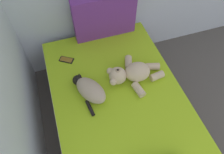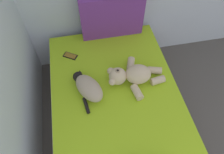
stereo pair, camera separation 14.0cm
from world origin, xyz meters
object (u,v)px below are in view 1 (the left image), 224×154
bed (121,117)px  cell_phone (66,60)px  teddy_bear (132,73)px  cat (89,89)px  patterned_cushion (104,16)px

bed → cell_phone: size_ratio=12.76×
teddy_bear → bed: bearing=-127.1°
bed → teddy_bear: bearing=52.9°
bed → cell_phone: (-0.39, 0.68, 0.29)m
cat → teddy_bear: 0.44m
teddy_bear → cell_phone: teddy_bear is taller
teddy_bear → cell_phone: (-0.57, 0.43, -0.07)m
teddy_bear → cell_phone: size_ratio=3.46×
bed → cell_phone: cell_phone is taller
cat → teddy_bear: bearing=6.0°
cat → cell_phone: bearing=105.7°
patterned_cushion → cat: (-0.38, -0.75, -0.18)m
patterned_cushion → cell_phone: bearing=-152.5°
bed → teddy_bear: 0.48m
bed → cat: (-0.25, 0.20, 0.35)m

